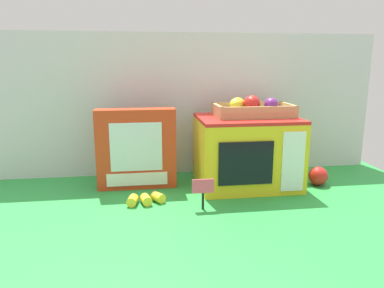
{
  "coord_description": "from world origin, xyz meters",
  "views": [
    {
      "loc": [
        -0.18,
        -1.31,
        0.46
      ],
      "look_at": [
        0.0,
        0.0,
        0.16
      ],
      "focal_mm": 34.18,
      "sensor_mm": 36.0,
      "label": 1
    }
  ],
  "objects_px": {
    "toy_microwave": "(247,151)",
    "loose_toy_apple": "(318,176)",
    "food_groups_crate": "(254,109)",
    "loose_toy_banana": "(146,199)",
    "cookie_set_box": "(136,149)",
    "price_sign": "(203,189)"
  },
  "relations": [
    {
      "from": "toy_microwave",
      "to": "food_groups_crate",
      "type": "bearing_deg",
      "value": 11.03
    },
    {
      "from": "cookie_set_box",
      "to": "price_sign",
      "type": "relative_size",
      "value": 2.94
    },
    {
      "from": "price_sign",
      "to": "loose_toy_banana",
      "type": "distance_m",
      "value": 0.2
    },
    {
      "from": "food_groups_crate",
      "to": "cookie_set_box",
      "type": "bearing_deg",
      "value": 176.18
    },
    {
      "from": "toy_microwave",
      "to": "food_groups_crate",
      "type": "distance_m",
      "value": 0.16
    },
    {
      "from": "toy_microwave",
      "to": "loose_toy_apple",
      "type": "relative_size",
      "value": 5.06
    },
    {
      "from": "price_sign",
      "to": "loose_toy_apple",
      "type": "xyz_separation_m",
      "value": [
        0.47,
        0.17,
        -0.03
      ]
    },
    {
      "from": "toy_microwave",
      "to": "food_groups_crate",
      "type": "height_order",
      "value": "food_groups_crate"
    },
    {
      "from": "food_groups_crate",
      "to": "loose_toy_apple",
      "type": "bearing_deg",
      "value": -11.22
    },
    {
      "from": "food_groups_crate",
      "to": "loose_toy_banana",
      "type": "distance_m",
      "value": 0.51
    },
    {
      "from": "cookie_set_box",
      "to": "price_sign",
      "type": "distance_m",
      "value": 0.33
    },
    {
      "from": "toy_microwave",
      "to": "loose_toy_apple",
      "type": "distance_m",
      "value": 0.29
    },
    {
      "from": "loose_toy_banana",
      "to": "loose_toy_apple",
      "type": "relative_size",
      "value": 1.82
    },
    {
      "from": "cookie_set_box",
      "to": "price_sign",
      "type": "height_order",
      "value": "cookie_set_box"
    },
    {
      "from": "price_sign",
      "to": "loose_toy_banana",
      "type": "bearing_deg",
      "value": 158.38
    },
    {
      "from": "toy_microwave",
      "to": "price_sign",
      "type": "relative_size",
      "value": 3.64
    },
    {
      "from": "food_groups_crate",
      "to": "loose_toy_banana",
      "type": "xyz_separation_m",
      "value": [
        -0.41,
        -0.15,
        -0.27
      ]
    },
    {
      "from": "toy_microwave",
      "to": "loose_toy_banana",
      "type": "xyz_separation_m",
      "value": [
        -0.38,
        -0.14,
        -0.11
      ]
    },
    {
      "from": "toy_microwave",
      "to": "loose_toy_apple",
      "type": "height_order",
      "value": "toy_microwave"
    },
    {
      "from": "food_groups_crate",
      "to": "loose_toy_apple",
      "type": "relative_size",
      "value": 3.96
    },
    {
      "from": "food_groups_crate",
      "to": "loose_toy_banana",
      "type": "relative_size",
      "value": 2.18
    },
    {
      "from": "toy_microwave",
      "to": "loose_toy_apple",
      "type": "xyz_separation_m",
      "value": [
        0.27,
        -0.04,
        -0.09
      ]
    }
  ]
}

